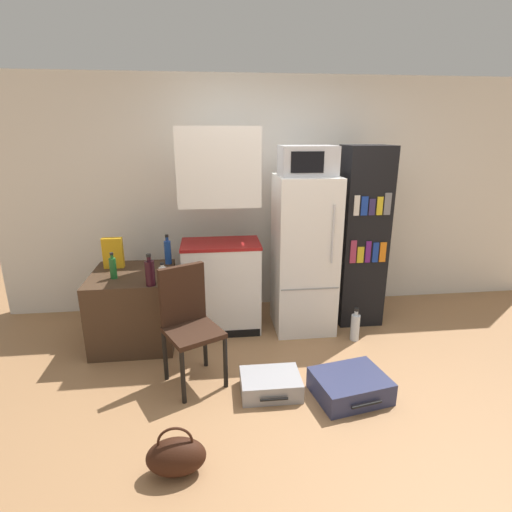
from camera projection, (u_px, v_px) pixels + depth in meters
name	position (u px, v px, depth m)	size (l,w,h in m)	color
ground_plane	(312.00, 407.00, 3.00)	(24.00, 24.00, 0.00)	#A3754C
wall_back	(290.00, 196.00, 4.54)	(6.40, 0.10, 2.56)	white
side_table	(135.00, 307.00, 3.88)	(0.75, 0.79, 0.70)	#422D1E
kitchen_hutch	(221.00, 241.00, 3.95)	(0.78, 0.48, 2.03)	white
refrigerator	(304.00, 255.00, 4.03)	(0.59, 0.61, 1.58)	white
microwave	(308.00, 161.00, 3.75)	(0.52, 0.38, 0.28)	#B7B7BC
bookshelf	(361.00, 237.00, 4.15)	(0.46, 0.41, 1.86)	black
bottle_milk_white	(163.00, 275.00, 3.49)	(0.07, 0.07, 0.19)	white
bottle_wine_dark	(150.00, 272.00, 3.44)	(0.08, 0.08, 0.28)	black
bottle_green_tall	(113.00, 268.00, 3.61)	(0.06, 0.06, 0.24)	#1E6028
bottle_blue_soda	(168.00, 252.00, 4.01)	(0.07, 0.07, 0.30)	#1E47A3
cereal_box	(113.00, 253.00, 3.88)	(0.19, 0.07, 0.30)	gold
chair	(188.00, 316.00, 3.20)	(0.54, 0.54, 0.97)	black
suitcase_large_flat	(350.00, 386.00, 3.11)	(0.62, 0.53, 0.18)	navy
suitcase_small_flat	(270.00, 384.00, 3.15)	(0.47, 0.38, 0.15)	#99999E
handbag	(176.00, 456.00, 2.39)	(0.36, 0.20, 0.33)	#33190F
water_bottle_front	(355.00, 327.00, 3.93)	(0.09, 0.09, 0.34)	silver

